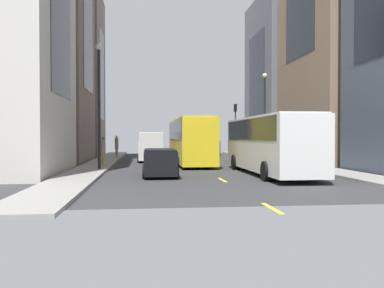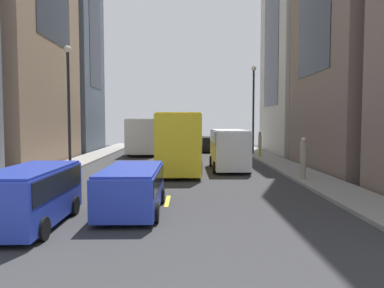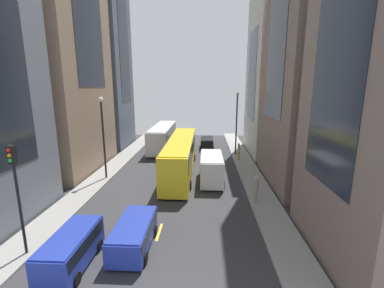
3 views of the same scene
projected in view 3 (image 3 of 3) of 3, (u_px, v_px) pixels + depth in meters
name	position (u px, v px, depth m)	size (l,w,h in m)	color
ground_plane	(179.00, 170.00, 28.69)	(41.20, 41.20, 0.00)	#333335
sidewalk_west	(112.00, 168.00, 29.03)	(2.28, 44.00, 0.15)	gray
sidewalk_east	(248.00, 170.00, 28.31)	(2.28, 44.00, 0.15)	gray
lane_stripe_1	(159.00, 232.00, 16.39)	(0.16, 2.00, 0.01)	yellow
lane_stripe_2	(175.00, 183.00, 24.59)	(0.16, 2.00, 0.01)	yellow
lane_stripe_3	(182.00, 159.00, 32.78)	(0.16, 2.00, 0.01)	yellow
lane_stripe_4	(187.00, 145.00, 40.97)	(0.16, 2.00, 0.01)	yellow
lane_stripe_5	(190.00, 135.00, 49.17)	(0.16, 2.00, 0.01)	yellow
building_west_2	(98.00, 45.00, 37.28)	(7.53, 8.02, 29.28)	#4C5666
building_east_1	(334.00, 28.00, 21.81)	(9.35, 10.25, 27.28)	#7A665B
building_east_2	(284.00, 76.00, 33.82)	(8.29, 10.29, 20.45)	beige
city_bus_white	(163.00, 135.00, 37.91)	(2.80, 11.72, 3.35)	silver
streetcar_yellow	(181.00, 153.00, 27.40)	(2.70, 14.77, 3.59)	yellow
delivery_van_white	(211.00, 166.00, 24.75)	(2.25, 5.35, 2.58)	white
car_blue_0	(71.00, 247.00, 13.14)	(1.88, 4.20, 1.74)	#2338AD
car_black_1	(207.00, 142.00, 38.43)	(1.90, 4.18, 1.52)	black
car_blue_2	(134.00, 233.00, 14.66)	(2.04, 4.36, 1.54)	#2338AD
pedestrian_crossing_near	(256.00, 188.00, 20.05)	(0.36, 0.36, 2.16)	gray
pedestrian_walking_far	(239.00, 151.00, 31.53)	(0.28, 0.28, 2.08)	gold
traffic_light_near_corner	(16.00, 181.00, 13.23)	(0.32, 0.44, 5.90)	black
streetlamp_near	(103.00, 130.00, 24.76)	(0.44, 0.44, 7.77)	black
streetlamp_far	(237.00, 118.00, 33.57)	(0.44, 0.44, 7.99)	black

